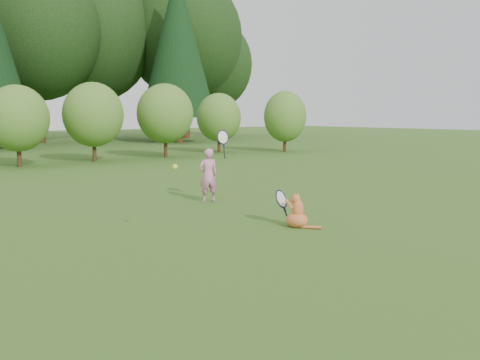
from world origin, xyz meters
TOP-DOWN VIEW (x-y plane):
  - ground at (0.00, 0.00)m, footprint 100.00×100.00m
  - shrub_row at (0.00, 13.00)m, footprint 28.00×3.00m
  - child at (1.06, 2.91)m, footprint 0.61×0.40m
  - cat at (0.78, 0.16)m, footprint 0.39×0.75m
  - tennis_ball at (-1.11, 0.53)m, footprint 0.07×0.07m

SIDE VIEW (x-z plane):
  - ground at x=0.00m, z-range 0.00..0.00m
  - cat at x=0.78m, z-range -0.08..0.61m
  - child at x=1.06m, z-range -0.23..1.33m
  - tennis_ball at x=-1.11m, z-range 0.97..1.04m
  - shrub_row at x=0.00m, z-range 0.00..2.80m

